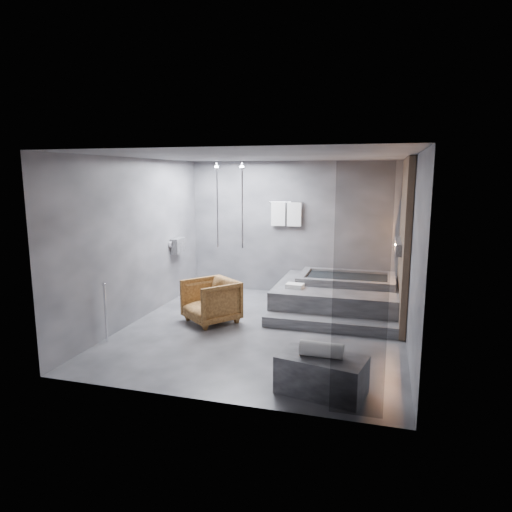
% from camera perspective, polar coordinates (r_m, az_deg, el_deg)
% --- Properties ---
extents(room, '(5.00, 5.04, 2.82)m').
position_cam_1_polar(room, '(7.38, 4.40, 3.99)').
color(room, '#313134').
rests_on(room, ground).
extents(tub_deck, '(2.20, 2.00, 0.50)m').
position_cam_1_polar(tub_deck, '(8.74, 10.09, -5.06)').
color(tub_deck, '#37373A').
rests_on(tub_deck, ground).
extents(tub_step, '(2.20, 0.36, 0.18)m').
position_cam_1_polar(tub_step, '(7.66, 9.13, -8.47)').
color(tub_step, '#37373A').
rests_on(tub_step, ground).
extents(concrete_bench, '(1.08, 0.74, 0.45)m').
position_cam_1_polar(concrete_bench, '(5.54, 8.19, -14.47)').
color(concrete_bench, '#2F2F31').
rests_on(concrete_bench, ground).
extents(driftwood_chair, '(1.14, 1.14, 0.75)m').
position_cam_1_polar(driftwood_chair, '(7.92, -5.66, -5.61)').
color(driftwood_chair, '#4C2D13').
rests_on(driftwood_chair, ground).
extents(rolled_towel, '(0.51, 0.19, 0.18)m').
position_cam_1_polar(rolled_towel, '(5.40, 8.20, -11.50)').
color(rolled_towel, silver).
rests_on(rolled_towel, concrete_bench).
extents(deck_towel, '(0.32, 0.25, 0.08)m').
position_cam_1_polar(deck_towel, '(8.26, 4.87, -3.74)').
color(deck_towel, white).
rests_on(deck_towel, tub_deck).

